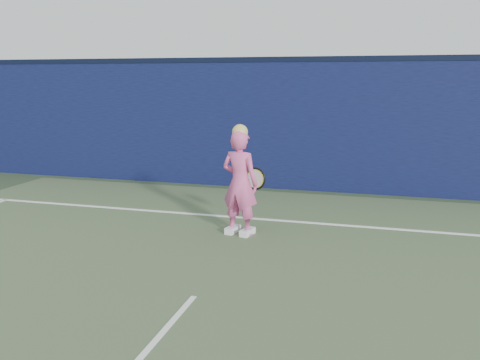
% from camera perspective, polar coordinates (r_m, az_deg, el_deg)
% --- Properties ---
extents(ground, '(80.00, 80.00, 0.00)m').
position_cam_1_polar(ground, '(4.52, -9.91, -17.93)').
color(ground, '#293F27').
rests_on(ground, ground).
extents(backstop_wall, '(24.00, 0.40, 2.50)m').
position_cam_1_polar(backstop_wall, '(10.23, 5.69, 6.02)').
color(backstop_wall, black).
rests_on(backstop_wall, ground).
extents(wall_cap, '(24.00, 0.42, 0.10)m').
position_cam_1_polar(wall_cap, '(10.19, 5.84, 13.31)').
color(wall_cap, black).
rests_on(wall_cap, backstop_wall).
extents(player, '(0.61, 0.48, 1.58)m').
position_cam_1_polar(player, '(7.12, 0.00, -0.29)').
color(player, '#D85494').
rests_on(player, ground).
extents(racket, '(0.58, 0.32, 0.34)m').
position_cam_1_polar(racket, '(7.46, 1.53, 0.12)').
color(racket, black).
rests_on(racket, ground).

